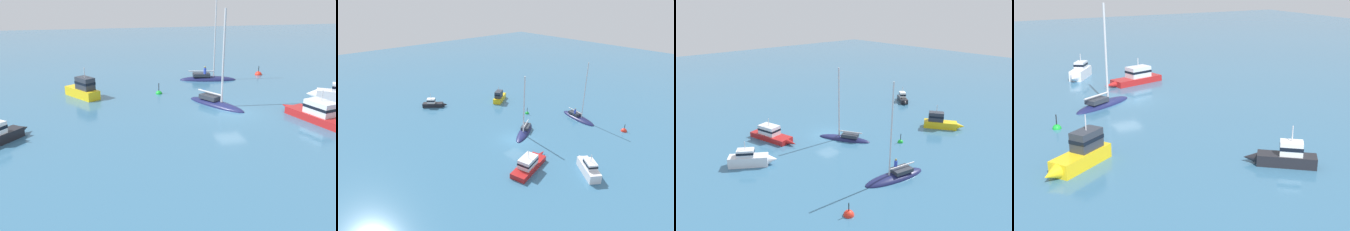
# 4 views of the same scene
# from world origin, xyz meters

# --- Properties ---
(ground_plane) EXTENTS (160.00, 160.00, 0.00)m
(ground_plane) POSITION_xyz_m (0.00, 0.00, 0.00)
(ground_plane) COLOR teal
(cabin_cruiser) EXTENTS (4.77, 3.80, 2.70)m
(cabin_cruiser) POSITION_xyz_m (-11.18, -1.08, 0.74)
(cabin_cruiser) COLOR white
(cabin_cruiser) RESTS_ON ground
(yacht) EXTENTS (7.03, 3.14, 10.10)m
(yacht) POSITION_xyz_m (-1.95, -12.71, 0.14)
(yacht) COLOR #191E4C
(yacht) RESTS_ON ground
(sloop) EXTENTS (4.60, 6.51, 9.38)m
(sloop) POSITION_xyz_m (0.59, -2.48, 0.21)
(sloop) COLOR #191E4C
(sloop) RESTS_ON ground
(launch) EXTENTS (3.88, 5.03, 3.14)m
(launch) POSITION_xyz_m (12.96, -8.13, 0.83)
(launch) COLOR yellow
(launch) RESTS_ON ground
(powerboat) EXTENTS (3.23, 6.96, 2.68)m
(powerboat) POSITION_xyz_m (-6.17, 3.59, 0.68)
(powerboat) COLOR #B21E1E
(powerboat) RESTS_ON ground
(cabin_cruiser_1) EXTENTS (3.56, 4.05, 2.58)m
(cabin_cruiser_1) POSITION_xyz_m (18.75, 2.99, 0.60)
(cabin_cruiser_1) COLOR black
(cabin_cruiser_1) RESTS_ON ground
(channel_buoy) EXTENTS (0.68, 0.68, 1.46)m
(channel_buoy) POSITION_xyz_m (5.07, -7.69, 0.01)
(channel_buoy) COLOR green
(channel_buoy) RESTS_ON ground
(mooring_buoy) EXTENTS (0.89, 0.89, 1.59)m
(mooring_buoy) POSITION_xyz_m (-9.27, -14.08, 0.00)
(mooring_buoy) COLOR red
(mooring_buoy) RESTS_ON ground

